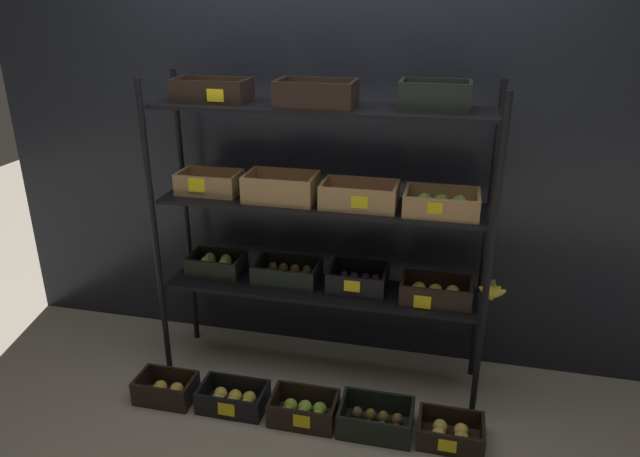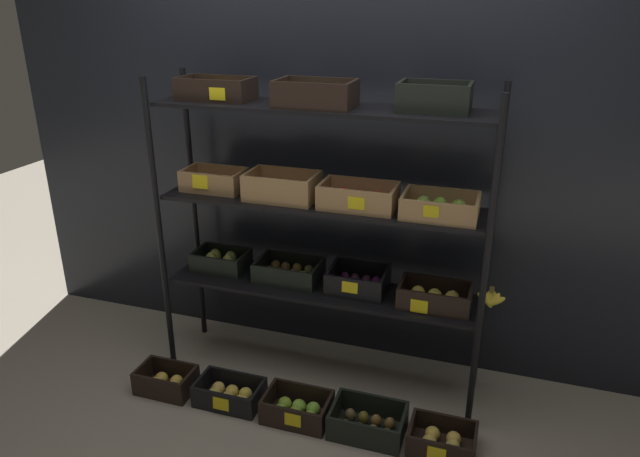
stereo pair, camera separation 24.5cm
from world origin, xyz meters
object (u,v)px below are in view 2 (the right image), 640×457
object	(u,v)px
display_rack	(323,204)
crate_ground_rightmost_apple_gold	(442,441)
crate_ground_left_apple_gold	(230,394)
crate_ground_apple_green	(297,410)
crate_ground_kiwi	(368,424)
crate_ground_apple_gold	(166,382)

from	to	relation	value
display_rack	crate_ground_rightmost_apple_gold	bearing A→B (deg)	-28.70
display_rack	crate_ground_left_apple_gold	bearing A→B (deg)	-134.00
crate_ground_apple_green	crate_ground_left_apple_gold	bearing A→B (deg)	179.14
display_rack	crate_ground_kiwi	distance (m)	1.13
crate_ground_kiwi	display_rack	bearing A→B (deg)	132.52
display_rack	crate_ground_rightmost_apple_gold	world-z (taller)	display_rack
display_rack	crate_ground_kiwi	world-z (taller)	display_rack
crate_ground_apple_gold	crate_ground_apple_green	world-z (taller)	crate_ground_apple_gold
display_rack	crate_ground_apple_gold	size ratio (longest dim) A/B	5.91
crate_ground_left_apple_gold	crate_ground_apple_green	bearing A→B (deg)	-0.86
crate_ground_left_apple_gold	crate_ground_rightmost_apple_gold	world-z (taller)	crate_ground_left_apple_gold
display_rack	crate_ground_rightmost_apple_gold	xyz separation A→B (m)	(0.73, -0.40, -0.99)
display_rack	crate_ground_left_apple_gold	xyz separation A→B (m)	(-0.39, -0.41, -0.99)
crate_ground_apple_gold	crate_ground_rightmost_apple_gold	bearing A→B (deg)	0.74
crate_ground_apple_gold	crate_ground_rightmost_apple_gold	distance (m)	1.50
display_rack	crate_ground_apple_green	size ratio (longest dim) A/B	5.42
crate_ground_rightmost_apple_gold	crate_ground_kiwi	bearing A→B (deg)	179.90
display_rack	crate_ground_apple_green	bearing A→B (deg)	-90.63
crate_ground_apple_gold	crate_ground_left_apple_gold	size ratio (longest dim) A/B	0.88
display_rack	crate_ground_apple_gold	distance (m)	1.32
crate_ground_apple_green	crate_ground_rightmost_apple_gold	bearing A→B (deg)	0.72
crate_ground_kiwi	crate_ground_apple_green	bearing A→B (deg)	-178.49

